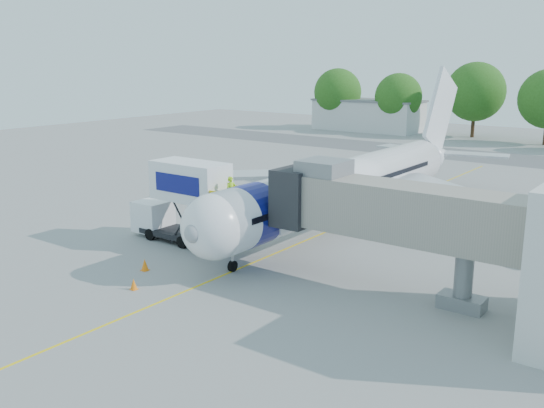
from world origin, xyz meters
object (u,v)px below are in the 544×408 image
Objects in this scene: catering_hiloader at (184,202)px; ground_tug at (113,305)px; aircraft at (351,184)px; jet_bridge at (381,210)px.

catering_hiloader reaches higher than ground_tug.
catering_hiloader is 2.41× the size of ground_tug.
catering_hiloader is (-6.26, -11.12, -0.19)m from aircraft.
ground_tug is (6.06, -10.88, -2.05)m from catering_hiloader.
jet_bridge is at bearing 0.01° from catering_hiloader.
catering_hiloader is at bearing -119.38° from aircraft.
ground_tug is at bearing -60.88° from catering_hiloader.
jet_bridge is 14.10m from ground_tug.
jet_bridge is 3.90× the size of ground_tug.
aircraft is 10.59× the size of ground_tug.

